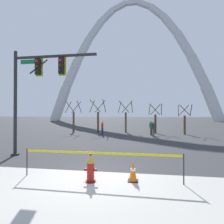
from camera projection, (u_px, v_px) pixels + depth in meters
The scene contains 14 objects.
ground_plane at pixel (93, 174), 6.84m from camera, with size 240.00×240.00×0.00m, color #333335.
fire_hydrant at pixel (91, 168), 6.09m from camera, with size 0.46×0.48×0.99m.
caution_tape_barrier at pixel (100, 160), 6.27m from camera, with size 5.81×0.11×1.05m.
traffic_cone_by_hydrant at pixel (133, 171), 6.14m from camera, with size 0.36×0.36×0.73m.
traffic_signal_gantry at pixel (34, 84), 9.87m from camera, with size 5.02×0.44×6.00m.
monument_arch at pixel (132, 67), 54.87m from camera, with size 53.89×2.40×38.60m.
tree_far_left at pixel (74, 118), 22.25m from camera, with size 1.85×1.86×4.01m.
tree_left_mid at pixel (98, 118), 21.36m from camera, with size 1.89×1.90×4.09m.
tree_center_left at pixel (126, 118), 22.04m from camera, with size 1.85×1.86×4.00m.
tree_center_right at pixel (155, 120), 21.16m from camera, with size 1.67×1.68×3.59m.
tree_right_mid at pixel (185, 121), 19.93m from camera, with size 1.59×1.60×3.42m.
pedestrian_walking_left at pixel (151, 128), 19.14m from camera, with size 0.39×0.33×1.59m.
pedestrian_standing_center at pixel (153, 129), 17.65m from camera, with size 0.37×0.39×1.59m.
pedestrian_walking_right at pixel (102, 128), 19.08m from camera, with size 0.28×0.38×1.59m.
Camera 1 is at (1.73, -6.68, 2.39)m, focal length 27.88 mm.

